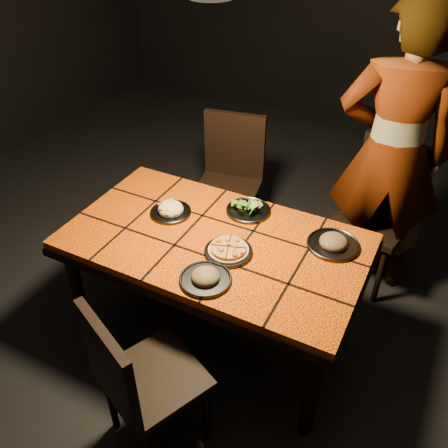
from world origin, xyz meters
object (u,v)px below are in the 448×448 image
at_px(chair_near, 136,378).
at_px(plate_pizza, 228,250).
at_px(dining_table, 215,249).
at_px(plate_pasta, 171,210).
at_px(chair_far_left, 230,173).
at_px(chair_far_right, 380,204).
at_px(diner, 391,155).

bearing_deg(chair_near, plate_pizza, -72.97).
relative_size(dining_table, plate_pizza, 6.09).
height_order(chair_near, plate_pasta, chair_near).
distance_m(chair_far_left, plate_pasta, 0.86).
bearing_deg(chair_far_right, plate_pizza, -107.00).
bearing_deg(chair_near, chair_far_left, -52.51).
xyz_separation_m(dining_table, chair_near, (0.03, -0.80, -0.14)).
bearing_deg(dining_table, plate_pizza, -32.09).
bearing_deg(chair_far_left, plate_pizza, -74.50).
bearing_deg(plate_pizza, chair_far_right, 62.48).
relative_size(diner, plate_pizza, 7.22).
bearing_deg(plate_pizza, plate_pasta, 160.31).
distance_m(chair_near, plate_pizza, 0.76).
xyz_separation_m(chair_near, diner, (0.67, 1.77, 0.43)).
xyz_separation_m(chair_far_right, diner, (0.00, -0.05, 0.39)).
height_order(chair_far_left, diner, diner).
relative_size(dining_table, chair_far_left, 1.64).
height_order(dining_table, plate_pasta, plate_pasta).
xyz_separation_m(dining_table, diner, (0.69, 0.97, 0.29)).
bearing_deg(chair_far_left, chair_far_right, -5.23).
height_order(dining_table, plate_pizza, plate_pizza).
relative_size(diner, plate_pasta, 8.13).
distance_m(diner, plate_pizza, 1.21).
height_order(chair_far_left, plate_pasta, chair_far_left).
bearing_deg(diner, plate_pizza, 48.99).
distance_m(dining_table, plate_pizza, 0.17).
height_order(dining_table, chair_far_right, chair_far_right).
bearing_deg(dining_table, chair_far_left, 111.70).
height_order(dining_table, diner, diner).
xyz_separation_m(chair_far_left, plate_pasta, (0.03, -0.83, 0.21)).
relative_size(dining_table, plate_pasta, 6.86).
xyz_separation_m(chair_far_left, diner, (1.06, 0.05, 0.39)).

